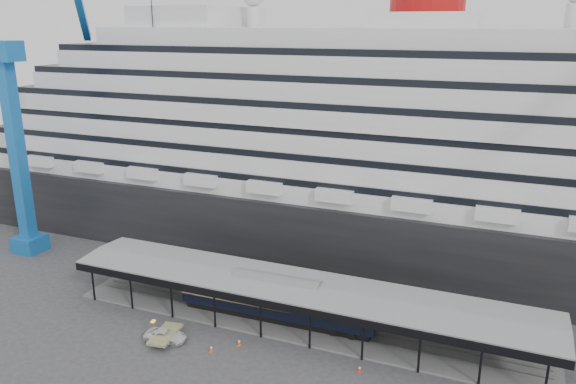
{
  "coord_description": "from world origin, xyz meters",
  "views": [
    {
      "loc": [
        20.75,
        -48.94,
        33.59
      ],
      "look_at": [
        -2.52,
        8.0,
        14.96
      ],
      "focal_mm": 35.0,
      "sensor_mm": 36.0,
      "label": 1
    }
  ],
  "objects": [
    {
      "name": "pullman_carriage",
      "position": [
        -2.69,
        5.0,
        2.8
      ],
      "size": [
        23.71,
        3.63,
        23.22
      ],
      "rotation": [
        0.0,
        0.0,
        0.02
      ],
      "color": "black",
      "rests_on": "ground"
    },
    {
      "name": "ground",
      "position": [
        0.0,
        0.0,
        0.0
      ],
      "size": [
        200.0,
        200.0,
        0.0
      ],
      "primitive_type": "plane",
      "color": "#353538",
      "rests_on": "ground"
    },
    {
      "name": "platform_canopy",
      "position": [
        0.0,
        5.0,
        2.36
      ],
      "size": [
        56.0,
        9.18,
        5.3
      ],
      "color": "slate",
      "rests_on": "ground"
    },
    {
      "name": "traffic_cone_mid",
      "position": [
        -4.35,
        -1.54,
        0.41
      ],
      "size": [
        0.44,
        0.44,
        0.83
      ],
      "rotation": [
        0.0,
        0.0,
        0.02
      ],
      "color": "#E15A0C",
      "rests_on": "ground"
    },
    {
      "name": "traffic_cone_left",
      "position": [
        -6.56,
        -3.71,
        0.39
      ],
      "size": [
        0.45,
        0.45,
        0.78
      ],
      "rotation": [
        0.0,
        0.0,
        -0.14
      ],
      "color": "#E7570C",
      "rests_on": "ground"
    },
    {
      "name": "port_truck",
      "position": [
        -12.26,
        -3.75,
        0.64
      ],
      "size": [
        4.87,
        2.74,
        1.28
      ],
      "primitive_type": "imported",
      "rotation": [
        0.0,
        0.0,
        1.71
      ],
      "color": "silver",
      "rests_on": "ground"
    },
    {
      "name": "cruise_ship",
      "position": [
        0.05,
        32.0,
        18.35
      ],
      "size": [
        130.0,
        30.0,
        43.9
      ],
      "color": "black",
      "rests_on": "ground"
    },
    {
      "name": "crane_blue",
      "position": [
        -45.11,
        10.62,
        19.96
      ],
      "size": [
        22.63,
        19.19,
        47.6
      ],
      "color": "blue",
      "rests_on": "ground"
    },
    {
      "name": "traffic_cone_right",
      "position": [
        9.0,
        -1.21,
        0.36
      ],
      "size": [
        0.47,
        0.47,
        0.73
      ],
      "rotation": [
        0.0,
        0.0,
        0.32
      ],
      "color": "#F5360D",
      "rests_on": "ground"
    }
  ]
}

